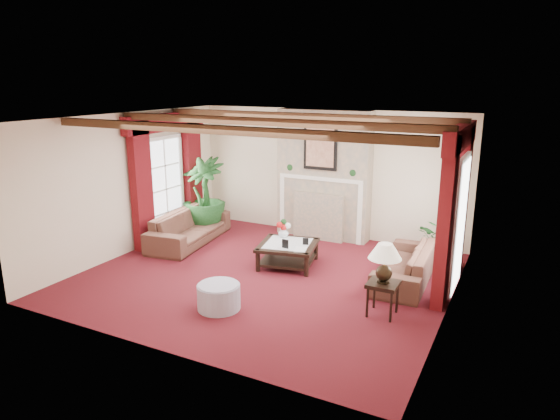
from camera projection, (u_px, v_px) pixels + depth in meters
The scene contains 23 objects.
floor at pixel (266, 276), 8.63m from camera, with size 6.00×6.00×0.00m, color #430C14.
ceiling at pixel (265, 118), 7.94m from camera, with size 6.00×6.00×0.00m, color white.
back_wall at pixel (327, 173), 10.66m from camera, with size 6.00×0.02×2.70m, color beige.
left_wall at pixel (129, 184), 9.60m from camera, with size 0.02×5.50×2.70m, color beige.
right_wall at pixel (454, 223), 6.97m from camera, with size 0.02×5.50×2.70m, color beige.
ceiling_beams at pixel (265, 122), 7.96m from camera, with size 6.00×3.00×0.12m, color #332110, non-canonical shape.
fireplace at pixel (325, 109), 10.14m from camera, with size 2.00×0.52×2.70m, color tan, non-canonical shape.
french_door_left at pixel (162, 138), 10.25m from camera, with size 0.10×1.10×2.16m, color white, non-canonical shape.
french_door_right at pixel (467, 158), 7.64m from camera, with size 0.10×1.10×2.16m, color white, non-canonical shape.
curtains_left at pixel (165, 117), 10.10m from camera, with size 0.20×2.40×2.55m, color #4D0A10, non-canonical shape.
curtains_right at pixel (462, 130), 7.59m from camera, with size 0.20×2.40×2.55m, color #4D0A10, non-canonical shape.
sofa_left at pixel (189, 222), 10.31m from camera, with size 0.93×2.27×0.86m, color #350E19.
sofa_right at pixel (406, 259), 8.35m from camera, with size 0.67×2.02×0.78m, color #350E19.
potted_palm at pixel (205, 212), 11.01m from camera, with size 0.97×1.68×0.93m, color black.
small_plant at pixel (440, 247), 9.13m from camera, with size 1.08×1.11×0.66m, color black.
coffee_table at pixel (288, 254), 9.09m from camera, with size 1.00×1.00×0.41m, color black, non-canonical shape.
side_table at pixel (382, 299), 7.16m from camera, with size 0.43×0.43×0.50m, color black, non-canonical shape.
ottoman at pixel (219, 297), 7.37m from camera, with size 0.64×0.64×0.37m, color #9591A5.
table_lamp at pixel (384, 263), 7.02m from camera, with size 0.47×0.47×0.60m, color black, non-canonical shape.
flower_vase at pixel (283, 232), 9.38m from camera, with size 0.26×0.26×0.19m, color silver.
book at pixel (295, 242), 8.68m from camera, with size 0.20×0.07×0.28m, color black.
photo_frame_a at pixel (285, 244), 8.76m from camera, with size 0.13×0.02×0.17m, color black, non-canonical shape.
photo_frame_b at pixel (306, 242), 8.94m from camera, with size 0.10×0.02×0.13m, color black, non-canonical shape.
Camera 1 is at (3.87, -7.07, 3.32)m, focal length 32.00 mm.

